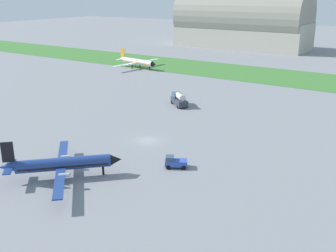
{
  "coord_description": "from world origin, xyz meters",
  "views": [
    {
      "loc": [
        43.11,
        -58.49,
        27.17
      ],
      "look_at": [
        3.47,
        2.01,
        3.0
      ],
      "focal_mm": 43.12,
      "sensor_mm": 36.0,
      "label": 1
    }
  ],
  "objects": [
    {
      "name": "ground_plane",
      "position": [
        0.0,
        0.0,
        0.0
      ],
      "size": [
        600.0,
        600.0,
        0.0
      ],
      "primitive_type": "plane",
      "color": "gray"
    },
    {
      "name": "grass_taxiway_strip",
      "position": [
        0.0,
        73.69,
        0.04
      ],
      "size": [
        360.0,
        28.0,
        0.08
      ],
      "primitive_type": "cube",
      "color": "#3D7533",
      "rests_on": "ground_plane"
    },
    {
      "name": "airplane_foreground_turboprop",
      "position": [
        -1.22,
        -20.43,
        2.35
      ],
      "size": [
        16.06,
        16.21,
        6.44
      ],
      "rotation": [
        0.0,
        0.0,
        0.78
      ],
      "color": "navy",
      "rests_on": "ground_plane"
    },
    {
      "name": "airplane_taxiing_turboprop",
      "position": [
        -48.37,
        60.13,
        2.48
      ],
      "size": [
        19.39,
        22.57,
        6.78
      ],
      "rotation": [
        0.0,
        0.0,
        6.14
      ],
      "color": "white",
      "rests_on": "ground_plane"
    },
    {
      "name": "fuel_truck_midfield",
      "position": [
        -8.03,
        24.61,
        1.58
      ],
      "size": [
        6.57,
        5.94,
        3.29
      ],
      "rotation": [
        0.0,
        0.0,
        2.47
      ],
      "color": "#2D333D",
      "rests_on": "ground_plane"
    },
    {
      "name": "pushback_tug_by_runway",
      "position": [
        11.13,
        -7.62,
        0.91
      ],
      "size": [
        4.01,
        3.43,
        1.95
      ],
      "rotation": [
        0.0,
        0.0,
        3.69
      ],
      "color": "#334FB2",
      "rests_on": "ground_plane"
    },
    {
      "name": "hangar_distant",
      "position": [
        -39.88,
        136.17,
        12.77
      ],
      "size": [
        65.92,
        28.45,
        29.66
      ],
      "color": "#B2AD9E",
      "rests_on": "ground_plane"
    },
    {
      "name": "control_tower",
      "position": [
        -87.69,
        179.24,
        18.68
      ],
      "size": [
        8.0,
        8.0,
        31.16
      ],
      "color": "silver",
      "rests_on": "ground_plane"
    }
  ]
}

